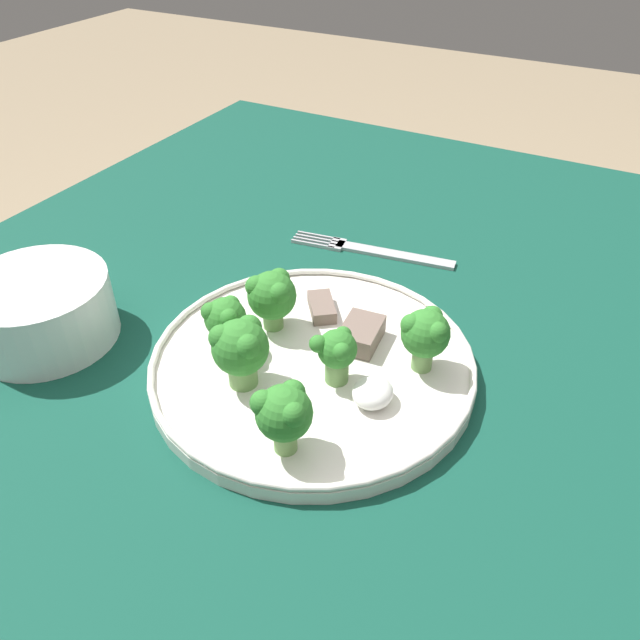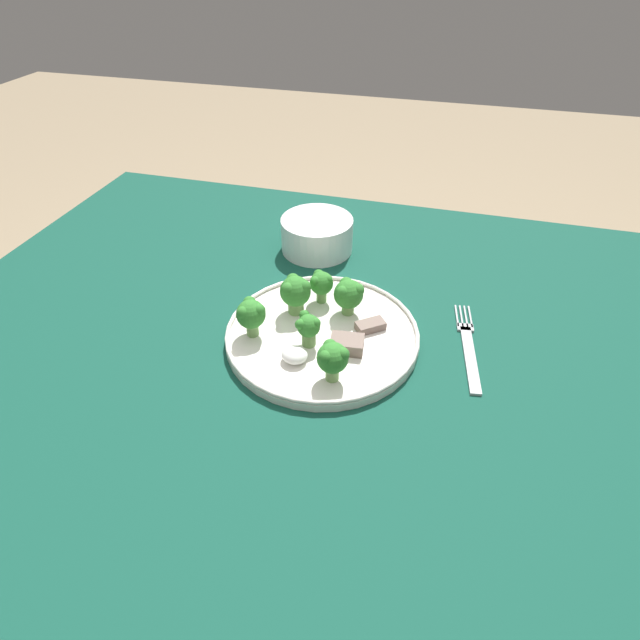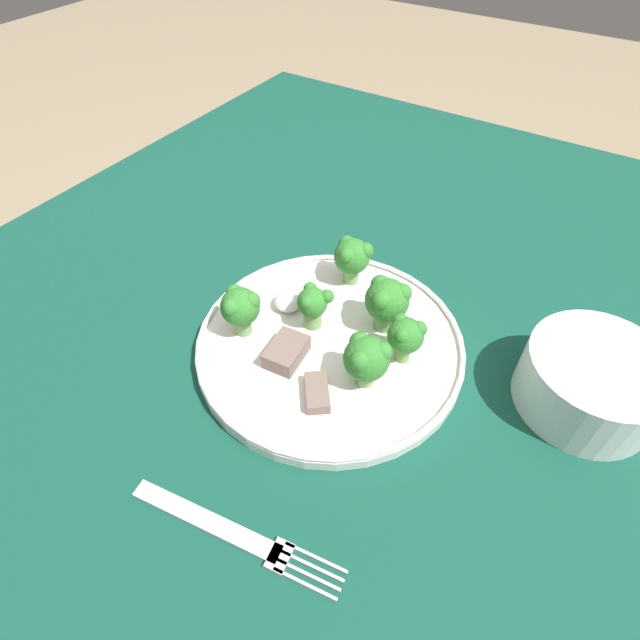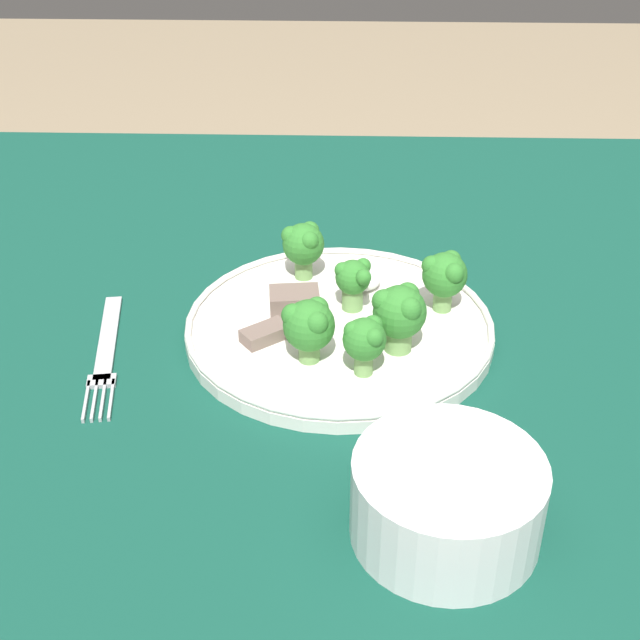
{
  "view_description": "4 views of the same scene",
  "coord_description": "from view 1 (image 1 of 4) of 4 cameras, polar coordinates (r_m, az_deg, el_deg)",
  "views": [
    {
      "loc": [
        -0.33,
        -0.18,
        1.1
      ],
      "look_at": [
        0.02,
        0.01,
        0.8
      ],
      "focal_mm": 35.0,
      "sensor_mm": 36.0,
      "label": 1
    },
    {
      "loc": [
        0.16,
        -0.51,
        1.22
      ],
      "look_at": [
        0.02,
        0.03,
        0.77
      ],
      "focal_mm": 28.0,
      "sensor_mm": 36.0,
      "label": 2
    },
    {
      "loc": [
        0.32,
        0.19,
        1.14
      ],
      "look_at": [
        0.02,
        0.0,
        0.77
      ],
      "focal_mm": 28.0,
      "sensor_mm": 36.0,
      "label": 3
    },
    {
      "loc": [
        0.02,
        0.69,
        1.19
      ],
      "look_at": [
        0.04,
        0.03,
        0.76
      ],
      "focal_mm": 50.0,
      "sensor_mm": 36.0,
      "label": 4
    }
  ],
  "objects": [
    {
      "name": "sauce_dollop",
      "position": [
        0.49,
        4.61,
        -6.97
      ],
      "size": [
        0.04,
        0.03,
        0.02
      ],
      "color": "white",
      "rests_on": "dinner_plate"
    },
    {
      "name": "table",
      "position": [
        0.6,
        -0.15,
        -13.52
      ],
      "size": [
        1.19,
        0.96,
        0.74
      ],
      "color": "#114738",
      "rests_on": "ground_plane"
    },
    {
      "name": "dinner_plate",
      "position": [
        0.54,
        -0.69,
        -3.96
      ],
      "size": [
        0.28,
        0.28,
        0.02
      ],
      "color": "white",
      "rests_on": "table"
    },
    {
      "name": "cream_bowl",
      "position": [
        0.62,
        -24.13,
        0.72
      ],
      "size": [
        0.13,
        0.13,
        0.06
      ],
      "color": "white",
      "rests_on": "table"
    },
    {
      "name": "fork",
      "position": [
        0.7,
        4.86,
        6.31
      ],
      "size": [
        0.05,
        0.19,
        0.0
      ],
      "color": "#B2B2B7",
      "rests_on": "table"
    },
    {
      "name": "meat_slice_middle_slice",
      "position": [
        0.55,
        3.75,
        -1.28
      ],
      "size": [
        0.05,
        0.04,
        0.02
      ],
      "color": "#756056",
      "rests_on": "dinner_plate"
    },
    {
      "name": "broccoli_floret_front_left",
      "position": [
        0.51,
        9.62,
        -1.23
      ],
      "size": [
        0.04,
        0.04,
        0.06
      ],
      "color": "#709E56",
      "rests_on": "dinner_plate"
    },
    {
      "name": "broccoli_floret_center_left",
      "position": [
        0.5,
        1.58,
        -2.86
      ],
      "size": [
        0.03,
        0.03,
        0.05
      ],
      "color": "#709E56",
      "rests_on": "dinner_plate"
    },
    {
      "name": "broccoli_floret_back_left",
      "position": [
        0.44,
        -3.3,
        -8.47
      ],
      "size": [
        0.04,
        0.04,
        0.06
      ],
      "color": "#709E56",
      "rests_on": "dinner_plate"
    },
    {
      "name": "broccoli_floret_near_rim_left",
      "position": [
        0.53,
        -8.76,
        0.06
      ],
      "size": [
        0.04,
        0.04,
        0.05
      ],
      "color": "#709E56",
      "rests_on": "dinner_plate"
    },
    {
      "name": "broccoli_floret_center_back",
      "position": [
        0.49,
        -7.29,
        -2.53
      ],
      "size": [
        0.05,
        0.05,
        0.06
      ],
      "color": "#709E56",
      "rests_on": "dinner_plate"
    },
    {
      "name": "broccoli_floret_mid_cluster",
      "position": [
        0.55,
        -4.42,
        2.3
      ],
      "size": [
        0.05,
        0.04,
        0.06
      ],
      "color": "#709E56",
      "rests_on": "dinner_plate"
    },
    {
      "name": "meat_slice_front_slice",
      "position": [
        0.59,
        0.17,
        1.2
      ],
      "size": [
        0.05,
        0.04,
        0.01
      ],
      "color": "#756056",
      "rests_on": "dinner_plate"
    }
  ]
}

